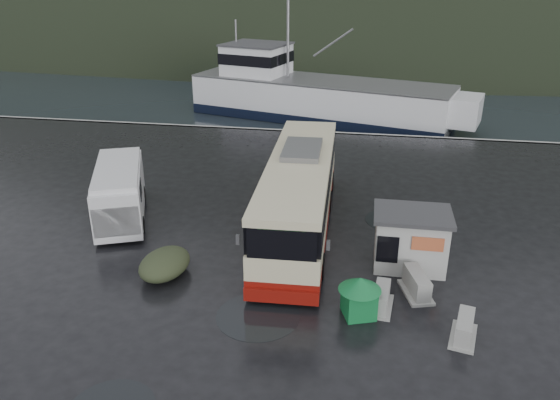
% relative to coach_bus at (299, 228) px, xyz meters
% --- Properties ---
extents(ground, '(160.00, 160.00, 0.00)m').
position_rel_coach_bus_xyz_m(ground, '(-2.53, -3.92, 0.00)').
color(ground, black).
rests_on(ground, ground).
extents(harbor_water, '(300.00, 180.00, 0.02)m').
position_rel_coach_bus_xyz_m(harbor_water, '(-2.53, 106.08, 0.00)').
color(harbor_water, black).
rests_on(harbor_water, ground).
extents(quay_edge, '(160.00, 0.60, 1.50)m').
position_rel_coach_bus_xyz_m(quay_edge, '(-2.53, 16.08, 0.00)').
color(quay_edge, '#999993').
rests_on(quay_edge, ground).
extents(coach_bus, '(3.72, 13.13, 3.68)m').
position_rel_coach_bus_xyz_m(coach_bus, '(0.00, 0.00, 0.00)').
color(coach_bus, beige).
rests_on(coach_bus, ground).
extents(white_van, '(4.40, 6.72, 2.66)m').
position_rel_coach_bus_xyz_m(white_van, '(-8.67, -0.24, 0.00)').
color(white_van, silver).
rests_on(white_van, ground).
extents(waste_bin_left, '(1.18, 1.18, 1.32)m').
position_rel_coach_bus_xyz_m(waste_bin_left, '(-0.50, -3.55, 0.00)').
color(waste_bin_left, '#137036').
rests_on(waste_bin_left, ground).
extents(waste_bin_right, '(1.38, 1.38, 1.51)m').
position_rel_coach_bus_xyz_m(waste_bin_right, '(3.01, -6.44, 0.00)').
color(waste_bin_right, '#137036').
rests_on(waste_bin_right, ground).
extents(dome_tent, '(2.20, 2.79, 1.00)m').
position_rel_coach_bus_xyz_m(dome_tent, '(-4.68, -5.01, 0.00)').
color(dome_tent, '#303822').
rests_on(dome_tent, ground).
extents(ticket_kiosk, '(3.06, 2.32, 2.39)m').
position_rel_coach_bus_xyz_m(ticket_kiosk, '(4.90, -2.61, 0.00)').
color(ticket_kiosk, '#B8B8B3').
rests_on(ticket_kiosk, ground).
extents(jersey_barrier_a, '(0.98, 1.69, 0.81)m').
position_rel_coach_bus_xyz_m(jersey_barrier_a, '(3.79, -5.86, 0.00)').
color(jersey_barrier_a, '#999993').
rests_on(jersey_barrier_a, ground).
extents(jersey_barrier_b, '(1.34, 1.95, 0.89)m').
position_rel_coach_bus_xyz_m(jersey_barrier_b, '(5.09, -4.73, 0.00)').
color(jersey_barrier_b, '#999993').
rests_on(jersey_barrier_b, ground).
extents(jersey_barrier_c, '(1.14, 1.74, 0.80)m').
position_rel_coach_bus_xyz_m(jersey_barrier_c, '(6.49, -7.17, 0.00)').
color(jersey_barrier_c, '#999993').
rests_on(jersey_barrier_c, ground).
extents(fishing_trawler, '(27.87, 13.19, 10.91)m').
position_rel_coach_bus_xyz_m(fishing_trawler, '(-1.62, 25.32, 0.00)').
color(fishing_trawler, silver).
rests_on(fishing_trawler, ground).
extents(puddles, '(10.59, 16.38, 0.01)m').
position_rel_coach_bus_xyz_m(puddles, '(0.23, -5.69, 0.01)').
color(puddles, black).
rests_on(puddles, ground).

